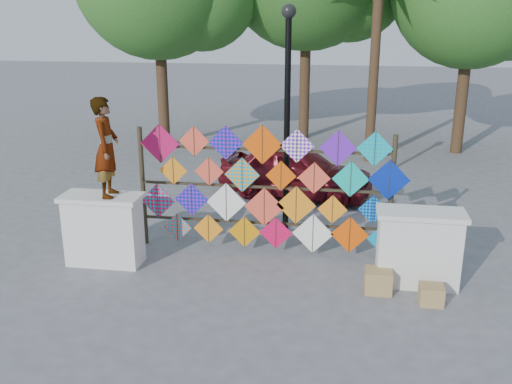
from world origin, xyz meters
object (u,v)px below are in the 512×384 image
at_px(kite_rack, 269,190).
at_px(vendor_woman, 106,147).
at_px(sedan, 296,171).
at_px(lamppost, 287,99).

height_order(kite_rack, vendor_woman, vendor_woman).
xyz_separation_m(vendor_woman, sedan, (2.85, 4.44, -1.51)).
relative_size(kite_rack, lamppost, 1.12).
bearing_deg(sedan, kite_rack, -171.58).
height_order(kite_rack, sedan, kite_rack).
relative_size(vendor_woman, lamppost, 0.38).
relative_size(vendor_woman, sedan, 0.46).
distance_m(kite_rack, lamppost, 1.95).
bearing_deg(vendor_woman, sedan, -41.71).
height_order(vendor_woman, sedan, vendor_woman).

